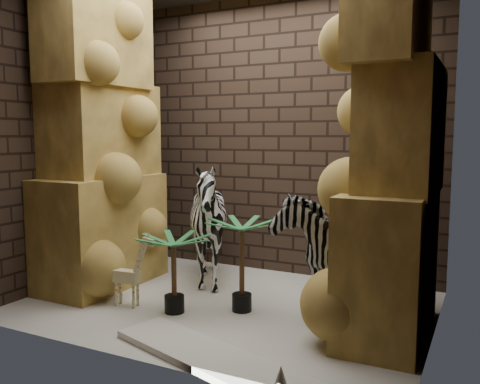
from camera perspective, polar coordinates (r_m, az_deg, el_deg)
The scene contains 13 objects.
floor at distance 4.61m, azimuth -1.78°, elevation -12.66°, with size 3.50×3.50×0.00m, color beige.
wall_back at distance 5.49m, azimuth 4.42°, elevation 6.34°, with size 3.50×3.50×0.00m, color #2F2118.
wall_front at distance 3.31m, azimuth -12.27°, elevation 6.15°, with size 3.50×3.50×0.00m, color #2F2118.
wall_left at distance 5.41m, azimuth -18.46°, elevation 6.03°, with size 3.00×3.00×0.00m, color #2F2118.
wall_right at distance 3.84m, azimuth 21.89°, elevation 5.86°, with size 3.00×3.00×0.00m, color #2F2118.
rock_pillar_left at distance 5.17m, azimuth -15.70°, elevation 6.12°, with size 0.68×1.30×3.00m, color #DCB150, non-canonical shape.
rock_pillar_right at distance 3.88m, azimuth 17.01°, elevation 6.04°, with size 0.58×1.25×3.00m, color #DCB150, non-canonical shape.
zebra_right at distance 4.46m, azimuth 9.34°, elevation -5.05°, with size 0.57×1.06×1.25m, color white.
zebra_left at distance 5.01m, azimuth -3.59°, elevation -4.42°, with size 1.00×1.24×1.13m, color white.
giraffe_toy at distance 4.59m, azimuth -12.79°, elevation -8.43°, with size 0.35×0.12×0.69m, color beige, non-canonical shape.
palm_front at distance 4.34m, azimuth 0.21°, elevation -8.26°, with size 0.36×0.36×0.81m, color #236B32, non-canonical shape.
palm_back at distance 4.35m, azimuth -7.51°, elevation -9.14°, with size 0.36×0.36×0.69m, color #236B32, non-canonical shape.
surfboard at distance 3.53m, azimuth -3.10°, elevation -18.41°, with size 1.66×0.41×0.05m, color silver.
Camera 1 is at (2.07, -3.83, 1.51)m, focal length 37.57 mm.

